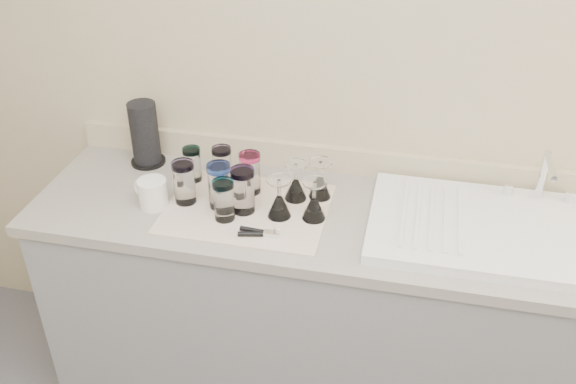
% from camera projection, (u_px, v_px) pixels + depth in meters
% --- Properties ---
extents(room_envelope, '(3.54, 3.50, 2.52)m').
position_uv_depth(room_envelope, '(195.00, 308.00, 0.84)').
color(room_envelope, '#57565C').
rests_on(room_envelope, ground).
extents(counter_unit, '(2.06, 0.62, 0.90)m').
position_uv_depth(counter_unit, '(325.00, 311.00, 2.42)').
color(counter_unit, slate).
rests_on(counter_unit, ground).
extents(sink_unit, '(0.82, 0.50, 0.22)m').
position_uv_depth(sink_unit, '(498.00, 229.00, 2.07)').
color(sink_unit, white).
rests_on(sink_unit, counter_unit).
extents(dish_towel, '(0.55, 0.42, 0.01)m').
position_uv_depth(dish_towel, '(247.00, 209.00, 2.20)').
color(dish_towel, white).
rests_on(dish_towel, counter_unit).
extents(tumbler_teal, '(0.06, 0.06, 0.13)m').
position_uv_depth(tumbler_teal, '(192.00, 164.00, 2.32)').
color(tumbler_teal, white).
rests_on(tumbler_teal, dish_towel).
extents(tumbler_cyan, '(0.07, 0.07, 0.14)m').
position_uv_depth(tumbler_cyan, '(222.00, 165.00, 2.30)').
color(tumbler_cyan, white).
rests_on(tumbler_cyan, dish_towel).
extents(tumbler_purple, '(0.08, 0.08, 0.15)m').
position_uv_depth(tumbler_purple, '(250.00, 173.00, 2.24)').
color(tumbler_purple, white).
rests_on(tumbler_purple, dish_towel).
extents(tumbler_magenta, '(0.08, 0.08, 0.15)m').
position_uv_depth(tumbler_magenta, '(184.00, 182.00, 2.19)').
color(tumbler_magenta, white).
rests_on(tumbler_magenta, dish_towel).
extents(tumbler_blue, '(0.08, 0.08, 0.16)m').
position_uv_depth(tumbler_blue, '(220.00, 185.00, 2.16)').
color(tumbler_blue, white).
rests_on(tumbler_blue, dish_towel).
extents(tumbler_lavender, '(0.08, 0.08, 0.16)m').
position_uv_depth(tumbler_lavender, '(243.00, 190.00, 2.14)').
color(tumbler_lavender, white).
rests_on(tumbler_lavender, dish_towel).
extents(tumbler_extra, '(0.07, 0.07, 0.14)m').
position_uv_depth(tumbler_extra, '(224.00, 200.00, 2.10)').
color(tumbler_extra, white).
rests_on(tumbler_extra, dish_towel).
extents(goblet_back_left, '(0.08, 0.08, 0.14)m').
position_uv_depth(goblet_back_left, '(296.00, 187.00, 2.22)').
color(goblet_back_left, white).
rests_on(goblet_back_left, dish_towel).
extents(goblet_back_right, '(0.08, 0.08, 0.14)m').
position_uv_depth(goblet_back_right, '(320.00, 185.00, 2.23)').
color(goblet_back_right, white).
rests_on(goblet_back_right, dish_towel).
extents(goblet_front_left, '(0.08, 0.08, 0.14)m').
position_uv_depth(goblet_front_left, '(279.00, 204.00, 2.13)').
color(goblet_front_left, white).
rests_on(goblet_front_left, dish_towel).
extents(goblet_front_right, '(0.08, 0.08, 0.14)m').
position_uv_depth(goblet_front_right, '(314.00, 206.00, 2.12)').
color(goblet_front_right, white).
rests_on(goblet_front_right, dish_towel).
extents(can_opener, '(0.13, 0.05, 0.02)m').
position_uv_depth(can_opener, '(259.00, 233.00, 2.06)').
color(can_opener, silver).
rests_on(can_opener, dish_towel).
extents(white_mug, '(0.15, 0.13, 0.10)m').
position_uv_depth(white_mug, '(152.00, 193.00, 2.19)').
color(white_mug, white).
rests_on(white_mug, counter_unit).
extents(paper_towel_roll, '(0.13, 0.13, 0.25)m').
position_uv_depth(paper_towel_roll, '(145.00, 134.00, 2.41)').
color(paper_towel_roll, black).
rests_on(paper_towel_roll, counter_unit).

